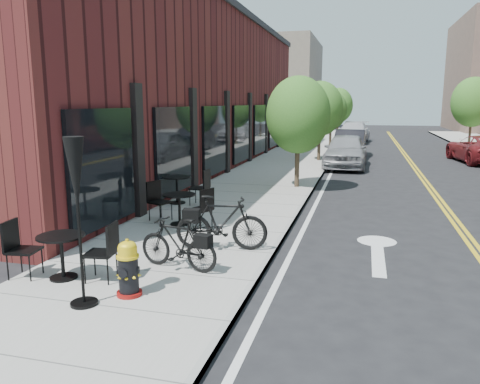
% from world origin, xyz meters
% --- Properties ---
extents(ground, '(120.00, 120.00, 0.00)m').
position_xyz_m(ground, '(0.00, 0.00, 0.00)').
color(ground, black).
rests_on(ground, ground).
extents(sidewalk_near, '(4.00, 70.00, 0.12)m').
position_xyz_m(sidewalk_near, '(-2.00, 10.00, 0.06)').
color(sidewalk_near, '#9E9B93').
rests_on(sidewalk_near, ground).
extents(building_near, '(5.00, 28.00, 7.00)m').
position_xyz_m(building_near, '(-6.50, 14.00, 3.50)').
color(building_near, '#451616').
rests_on(building_near, ground).
extents(bg_building_left, '(8.00, 14.00, 10.00)m').
position_xyz_m(bg_building_left, '(-8.00, 48.00, 5.00)').
color(bg_building_left, '#726656').
rests_on(bg_building_left, ground).
extents(tree_near_a, '(2.20, 2.20, 3.81)m').
position_xyz_m(tree_near_a, '(-0.60, 9.00, 2.60)').
color(tree_near_a, '#382B1E').
rests_on(tree_near_a, sidewalk_near).
extents(tree_near_b, '(2.30, 2.30, 3.98)m').
position_xyz_m(tree_near_b, '(-0.60, 17.00, 2.71)').
color(tree_near_b, '#382B1E').
rests_on(tree_near_b, sidewalk_near).
extents(tree_near_c, '(2.10, 2.10, 3.67)m').
position_xyz_m(tree_near_c, '(-0.60, 25.00, 2.53)').
color(tree_near_c, '#382B1E').
rests_on(tree_near_c, sidewalk_near).
extents(tree_near_d, '(2.40, 2.40, 4.11)m').
position_xyz_m(tree_near_d, '(-0.60, 33.00, 2.79)').
color(tree_near_d, '#382B1E').
rests_on(tree_near_d, sidewalk_near).
extents(tree_far_c, '(2.80, 2.80, 4.62)m').
position_xyz_m(tree_far_c, '(8.60, 28.00, 3.06)').
color(tree_far_c, '#382B1E').
rests_on(tree_far_c, sidewalk_far).
extents(fire_hydrant, '(0.47, 0.47, 0.89)m').
position_xyz_m(fire_hydrant, '(-1.75, -1.05, 0.54)').
color(fire_hydrant, maroon).
rests_on(fire_hydrant, sidewalk_near).
extents(bicycle_left, '(1.61, 0.72, 0.93)m').
position_xyz_m(bicycle_left, '(-1.46, 0.22, 0.59)').
color(bicycle_left, black).
rests_on(bicycle_left, sidewalk_near).
extents(bicycle_right, '(1.90, 0.83, 1.10)m').
position_xyz_m(bicycle_right, '(-1.04, 1.48, 0.67)').
color(bicycle_right, black).
rests_on(bicycle_right, sidewalk_near).
extents(bistro_set_a, '(1.84, 0.88, 0.97)m').
position_xyz_m(bistro_set_a, '(-3.15, -0.70, 0.61)').
color(bistro_set_a, black).
rests_on(bistro_set_a, sidewalk_near).
extents(bistro_set_b, '(1.84, 1.13, 0.98)m').
position_xyz_m(bistro_set_b, '(-2.60, 3.09, 0.61)').
color(bistro_set_b, black).
rests_on(bistro_set_b, sidewalk_near).
extents(bistro_set_c, '(1.93, 0.87, 1.03)m').
position_xyz_m(bistro_set_c, '(-3.60, 5.35, 0.64)').
color(bistro_set_c, black).
rests_on(bistro_set_c, sidewalk_near).
extents(patio_umbrella, '(0.40, 0.40, 2.45)m').
position_xyz_m(patio_umbrella, '(-2.22, -1.53, 1.88)').
color(patio_umbrella, black).
rests_on(patio_umbrella, sidewalk_near).
extents(parked_car_a, '(1.98, 4.73, 1.60)m').
position_xyz_m(parked_car_a, '(0.80, 15.38, 0.80)').
color(parked_car_a, '#919499').
rests_on(parked_car_a, ground).
extents(parked_car_b, '(1.73, 4.64, 1.52)m').
position_xyz_m(parked_car_b, '(0.83, 20.06, 0.76)').
color(parked_car_b, black).
rests_on(parked_car_b, ground).
extents(parked_car_c, '(2.64, 5.60, 1.58)m').
position_xyz_m(parked_car_c, '(0.80, 29.98, 0.79)').
color(parked_car_c, silver).
rests_on(parked_car_c, ground).
extents(parked_car_far, '(2.97, 5.28, 1.39)m').
position_xyz_m(parked_car_far, '(7.40, 19.13, 0.70)').
color(parked_car_far, maroon).
rests_on(parked_car_far, ground).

